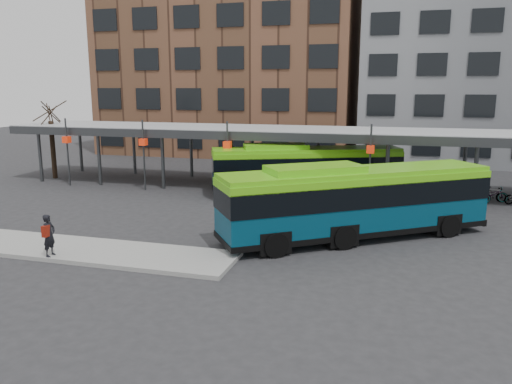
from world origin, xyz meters
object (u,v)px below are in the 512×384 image
Objects in this scene: bus_rear at (305,168)px; pedestrian at (49,235)px; bus_front at (355,200)px; tree at (53,147)px.

bus_rear is 17.25m from pedestrian.
bus_front reaches higher than pedestrian.
tree is 25.71m from bus_front.
bus_front is 13.33m from pedestrian.
bus_front is 0.99× the size of bus_rear.
tree is at bearing 154.79° from bus_rear.
tree is 20.28m from pedestrian.
tree is at bearing 36.17° from pedestrian.
pedestrian is at bearing 173.86° from bus_front.
tree reaches higher than bus_front.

